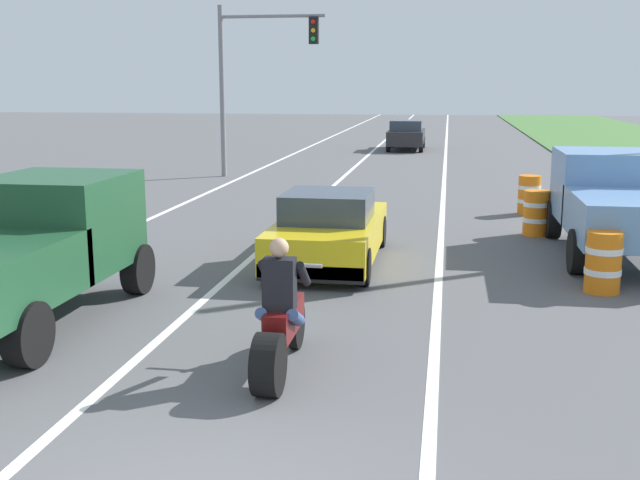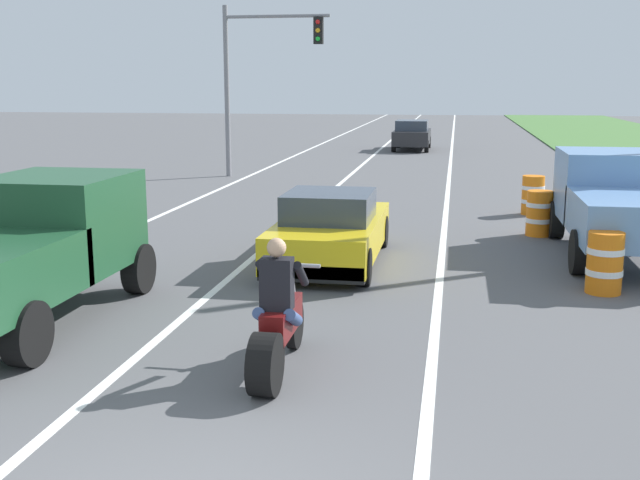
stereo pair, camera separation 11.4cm
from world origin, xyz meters
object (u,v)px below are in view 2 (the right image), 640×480
(traffic_light_mast_near, at_px, (257,65))
(construction_barrel_mid, at_px, (539,213))
(motorcycle_with_rider, at_px, (277,326))
(construction_barrel_nearest, at_px, (605,262))
(sports_car_yellow, at_px, (330,230))
(pickup_truck_right_shoulder_light_blue, at_px, (616,200))
(distant_car_far_ahead, at_px, (412,135))
(construction_barrel_far, at_px, (533,195))
(pickup_truck_left_lane_dark_green, at_px, (28,245))

(traffic_light_mast_near, distance_m, construction_barrel_mid, 13.57)
(motorcycle_with_rider, relative_size, construction_barrel_nearest, 2.21)
(sports_car_yellow, xyz_separation_m, pickup_truck_right_shoulder_light_blue, (5.34, 1.52, 0.48))
(traffic_light_mast_near, distance_m, construction_barrel_nearest, 17.60)
(distant_car_far_ahead, bearing_deg, construction_barrel_mid, -79.62)
(construction_barrel_nearest, distance_m, construction_barrel_far, 7.69)
(construction_barrel_nearest, xyz_separation_m, distant_car_far_ahead, (-4.61, 26.98, 0.27))
(pickup_truck_right_shoulder_light_blue, bearing_deg, construction_barrel_mid, 122.08)
(motorcycle_with_rider, bearing_deg, distant_car_far_ahead, 90.46)
(pickup_truck_right_shoulder_light_blue, height_order, construction_barrel_far, pickup_truck_right_shoulder_light_blue)
(motorcycle_with_rider, relative_size, distant_car_far_ahead, 0.55)
(construction_barrel_far, xyz_separation_m, distant_car_far_ahead, (-4.19, 19.30, 0.27))
(construction_barrel_far, bearing_deg, distant_car_far_ahead, 102.26)
(traffic_light_mast_near, distance_m, distant_car_far_ahead, 13.77)
(traffic_light_mast_near, xyz_separation_m, construction_barrel_mid, (8.86, -9.68, -3.44))
(motorcycle_with_rider, height_order, construction_barrel_far, motorcycle_with_rider)
(sports_car_yellow, height_order, traffic_light_mast_near, traffic_light_mast_near)
(construction_barrel_far, relative_size, distant_car_far_ahead, 0.25)
(motorcycle_with_rider, bearing_deg, construction_barrel_nearest, 45.26)
(motorcycle_with_rider, relative_size, pickup_truck_left_lane_dark_green, 0.46)
(pickup_truck_left_lane_dark_green, bearing_deg, construction_barrel_nearest, 20.00)
(motorcycle_with_rider, relative_size, pickup_truck_right_shoulder_light_blue, 0.46)
(traffic_light_mast_near, bearing_deg, motorcycle_with_rider, -75.03)
(traffic_light_mast_near, bearing_deg, sports_car_yellow, -70.16)
(pickup_truck_left_lane_dark_green, distance_m, construction_barrel_far, 13.25)
(motorcycle_with_rider, height_order, construction_barrel_mid, motorcycle_with_rider)
(sports_car_yellow, xyz_separation_m, pickup_truck_left_lane_dark_green, (-3.57, -4.33, 0.48))
(pickup_truck_left_lane_dark_green, xyz_separation_m, construction_barrel_far, (7.82, 10.68, -0.60))
(pickup_truck_right_shoulder_light_blue, relative_size, distant_car_far_ahead, 1.20)
(sports_car_yellow, height_order, pickup_truck_right_shoulder_light_blue, pickup_truck_right_shoulder_light_blue)
(sports_car_yellow, height_order, construction_barrel_nearest, sports_car_yellow)
(pickup_truck_right_shoulder_light_blue, xyz_separation_m, construction_barrel_far, (-1.09, 4.84, -0.60))
(construction_barrel_nearest, height_order, construction_barrel_far, same)
(traffic_light_mast_near, relative_size, construction_barrel_mid, 6.00)
(pickup_truck_left_lane_dark_green, height_order, construction_barrel_mid, pickup_truck_left_lane_dark_green)
(traffic_light_mast_near, distance_m, construction_barrel_far, 11.78)
(pickup_truck_left_lane_dark_green, height_order, construction_barrel_nearest, pickup_truck_left_lane_dark_green)
(pickup_truck_left_lane_dark_green, bearing_deg, construction_barrel_mid, 45.33)
(motorcycle_with_rider, xyz_separation_m, pickup_truck_right_shoulder_light_blue, (5.03, 7.25, 0.51))
(traffic_light_mast_near, xyz_separation_m, construction_barrel_nearest, (9.41, -14.47, -3.44))
(pickup_truck_right_shoulder_light_blue, xyz_separation_m, construction_barrel_nearest, (-0.67, -2.85, -0.60))
(traffic_light_mast_near, bearing_deg, distant_car_far_ahead, 69.03)
(construction_barrel_nearest, height_order, construction_barrel_mid, same)
(traffic_light_mast_near, bearing_deg, construction_barrel_far, -37.06)
(sports_car_yellow, xyz_separation_m, construction_barrel_far, (4.25, 6.35, -0.13))
(pickup_truck_left_lane_dark_green, height_order, construction_barrel_far, pickup_truck_left_lane_dark_green)
(pickup_truck_left_lane_dark_green, bearing_deg, construction_barrel_far, 53.79)
(sports_car_yellow, xyz_separation_m, traffic_light_mast_near, (-4.74, 13.14, 3.31))
(pickup_truck_right_shoulder_light_blue, bearing_deg, motorcycle_with_rider, -124.77)
(sports_car_yellow, bearing_deg, pickup_truck_left_lane_dark_green, -129.55)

